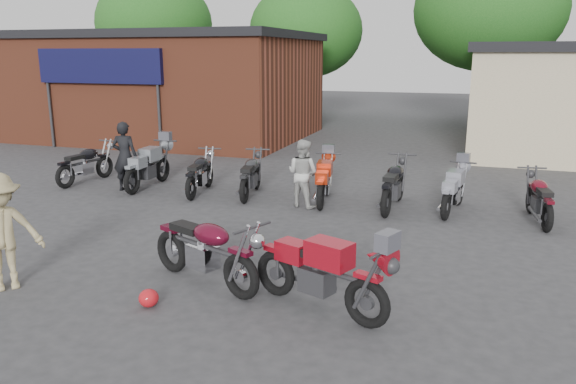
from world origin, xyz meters
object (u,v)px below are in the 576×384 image
(vintage_motorcycle, at_px, (206,246))
(row_bike_0, at_px, (86,162))
(row_bike_4, at_px, (324,178))
(row_bike_1, at_px, (148,164))
(row_bike_3, at_px, (251,173))
(row_bike_5, at_px, (394,182))
(person_light, at_px, (303,173))
(sportbike, at_px, (321,269))
(person_dark, at_px, (125,156))
(row_bike_7, at_px, (540,196))
(person_tan, at_px, (1,232))
(row_bike_6, at_px, (454,188))
(row_bike_2, at_px, (200,171))
(helmet, at_px, (149,298))

(vintage_motorcycle, xyz_separation_m, row_bike_0, (-6.23, 5.32, -0.06))
(vintage_motorcycle, distance_m, row_bike_4, 5.37)
(row_bike_1, relative_size, row_bike_3, 1.08)
(row_bike_1, height_order, row_bike_5, row_bike_1)
(person_light, bearing_deg, sportbike, 126.12)
(person_dark, relative_size, row_bike_1, 0.83)
(person_dark, bearing_deg, row_bike_5, 173.20)
(row_bike_5, xyz_separation_m, row_bike_7, (3.02, -0.11, -0.06))
(person_tan, height_order, row_bike_5, person_tan)
(row_bike_5, relative_size, row_bike_7, 1.11)
(row_bike_6, distance_m, row_bike_7, 1.73)
(vintage_motorcycle, bearing_deg, row_bike_0, 162.38)
(row_bike_5, bearing_deg, person_dark, 96.54)
(row_bike_2, xyz_separation_m, row_bike_5, (4.81, 0.08, 0.05))
(person_tan, bearing_deg, row_bike_0, 70.94)
(helmet, distance_m, row_bike_0, 8.53)
(person_light, bearing_deg, row_bike_3, -4.12)
(person_light, relative_size, row_bike_3, 0.79)
(vintage_motorcycle, height_order, row_bike_3, vintage_motorcycle)
(row_bike_2, xyz_separation_m, row_bike_7, (7.83, -0.03, -0.01))
(row_bike_3, relative_size, row_bike_6, 1.04)
(row_bike_1, height_order, row_bike_4, row_bike_1)
(row_bike_1, bearing_deg, row_bike_0, 88.87)
(row_bike_1, relative_size, row_bike_7, 1.12)
(row_bike_7, bearing_deg, person_light, 86.69)
(vintage_motorcycle, relative_size, row_bike_6, 1.15)
(vintage_motorcycle, xyz_separation_m, sportbike, (1.87, -0.31, -0.01))
(person_light, relative_size, row_bike_5, 0.73)
(vintage_motorcycle, xyz_separation_m, person_dark, (-4.68, 4.87, 0.25))
(sportbike, distance_m, person_dark, 8.36)
(person_dark, distance_m, row_bike_0, 1.65)
(sportbike, relative_size, row_bike_3, 1.08)
(sportbike, bearing_deg, row_bike_6, 97.14)
(vintage_motorcycle, relative_size, person_dark, 1.23)
(person_tan, height_order, row_bike_0, person_tan)
(row_bike_4, relative_size, row_bike_6, 1.03)
(helmet, xyz_separation_m, person_dark, (-4.24, 5.80, 0.76))
(sportbike, distance_m, row_bike_0, 9.87)
(vintage_motorcycle, xyz_separation_m, helmet, (-0.44, -0.93, -0.51))
(row_bike_6, bearing_deg, row_bike_5, 104.03)
(person_tan, distance_m, row_bike_7, 10.05)
(vintage_motorcycle, distance_m, row_bike_7, 7.26)
(row_bike_1, height_order, row_bike_7, row_bike_1)
(person_dark, height_order, row_bike_0, person_dark)
(person_tan, bearing_deg, helmet, -44.63)
(sportbike, relative_size, row_bike_4, 1.08)
(row_bike_1, bearing_deg, person_light, -99.25)
(person_tan, bearing_deg, person_light, 16.50)
(helmet, bearing_deg, row_bike_2, 110.57)
(person_light, bearing_deg, vintage_motorcycle, 105.87)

